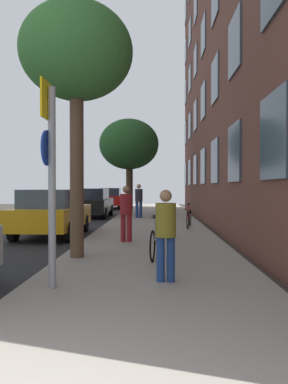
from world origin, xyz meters
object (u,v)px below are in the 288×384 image
bicycle_0 (156,241)px  car_1 (52,212)px  pedestrian_1 (126,210)px  tree_near (77,55)px  tree_far (129,145)px  car_2 (93,202)px  car_3 (111,198)px  bicycle_2 (189,218)px  pedestrian_2 (139,199)px  pedestrian_0 (166,229)px  sign_post (50,168)px  bicycle_1 (168,227)px  traffic_light (130,176)px

bicycle_0 → car_1: bearing=129.5°
pedestrian_1 → car_1: (-2.72, 1.92, -0.21)m
tree_near → tree_far: (0.21, 13.52, -0.53)m
car_2 → car_3: 8.34m
bicycle_2 → pedestrian_2: bearing=114.9°
tree_far → bicycle_0: 14.09m
tree_near → pedestrian_0: 4.73m
pedestrian_1 → pedestrian_2: 8.50m
sign_post → pedestrian_2: size_ratio=1.87×
pedestrian_0 → car_2: size_ratio=0.35×
bicycle_1 → pedestrian_0: 5.46m
sign_post → car_3: 23.75m
bicycle_1 → pedestrian_0: size_ratio=1.08×
car_3 → bicycle_2: bearing=-71.9°
pedestrian_1 → car_2: (-2.68, 10.25, -0.21)m
car_2 → bicycle_2: bearing=-53.1°
bicycle_0 → traffic_light: bearing=95.8°
pedestrian_0 → car_2: bearing=104.0°
pedestrian_0 → pedestrian_2: size_ratio=0.89×
bicycle_2 → tree_near: bearing=-116.3°
car_3 → car_2: bearing=-89.9°
pedestrian_2 → car_2: (-2.65, 1.75, -0.27)m
tree_near → pedestrian_1: size_ratio=3.52×
bicycle_0 → pedestrian_1: pedestrian_1 is taller
tree_near → bicycle_1: size_ratio=3.41×
traffic_light → car_3: size_ratio=0.80×
traffic_light → car_1: traffic_light is taller
car_2 → car_3: bearing=90.1°
tree_near → bicycle_2: tree_near is taller
bicycle_0 → car_1: (-3.59, 4.35, 0.34)m
bicycle_1 → car_2: car_2 is taller
bicycle_2 → tree_far: bearing=111.6°
pedestrian_0 → pedestrian_1: 4.73m
sign_post → car_1: bearing=105.4°
sign_post → tree_far: bearing=89.7°
tree_far → car_2: bearing=-157.1°
sign_post → bicycle_1: size_ratio=1.94×
sign_post → car_3: sign_post is taller
tree_near → bicycle_0: bearing=0.4°
car_1 → bicycle_0: bearing=-50.5°
sign_post → tree_near: size_ratio=0.57×
pedestrian_0 → traffic_light: bearing=95.7°
sign_post → pedestrian_0: 2.15m
tree_far → pedestrian_1: tree_far is taller
pedestrian_1 → bicycle_1: bearing=33.1°
traffic_light → tree_far: bearing=-87.3°
tree_near → car_2: 13.38m
tree_near → car_2: tree_near is taller
tree_near → bicycle_0: tree_near is taller
traffic_light → bicycle_0: traffic_light is taller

